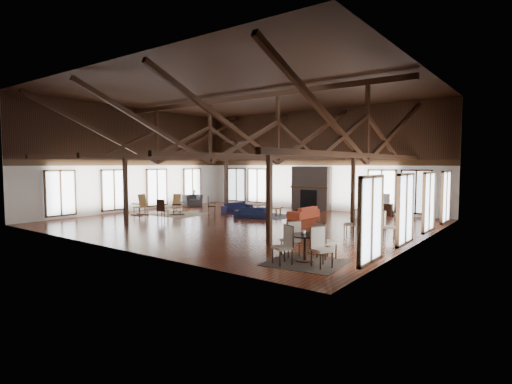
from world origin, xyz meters
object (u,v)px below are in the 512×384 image
Objects in this scene: cafe_table_far at (370,224)px; coffee_table at (270,208)px; cafe_table_near at (305,243)px; tv_console at (381,209)px; sofa_orange at (303,212)px; armchair at (192,200)px; sofa_navy_front at (252,213)px; sofa_navy_left at (237,207)px.

coffee_table is at bearing 155.26° from cafe_table_far.
cafe_table_far reaches higher than coffee_table.
tv_console is at bearing 99.28° from cafe_table_near.
tv_console is (2.71, 3.65, 0.02)m from sofa_orange.
cafe_table_near is (13.30, -8.57, 0.16)m from armchair.
sofa_navy_front is 0.99× the size of sofa_navy_left.
sofa_navy_front is at bearing 165.90° from cafe_table_far.
sofa_navy_left is 4.35m from armchair.
sofa_orange is 1.01× the size of cafe_table_far.
sofa_navy_front is 9.28m from cafe_table_near.
cafe_table_far is at bearing -45.27° from coffee_table.
cafe_table_near is 11.70m from tv_console.
sofa_navy_left is 0.89× the size of sofa_orange.
sofa_navy_left reaches higher than coffee_table.
sofa_navy_front is at bearing -121.54° from coffee_table.
sofa_orange is 5.71m from cafe_table_far.
sofa_navy_left is 9.68m from cafe_table_far.
sofa_orange reaches higher than sofa_navy_front.
sofa_navy_left is at bearing -73.39° from armchair.
armchair is at bearing 152.10° from coffee_table.
tv_console is at bearing 145.44° from sofa_orange.
sofa_navy_front is 2.64m from sofa_orange.
coffee_table is at bearing 130.20° from cafe_table_near.
cafe_table_far is at bearing -81.39° from armchair.
armchair is (-6.81, 0.88, -0.03)m from coffee_table.
armchair is at bearing 147.22° from cafe_table_near.
coffee_table is (2.51, -0.25, 0.14)m from sofa_navy_left.
sofa_navy_left is at bearing 127.50° from sofa_navy_front.
cafe_table_far is 7.18m from tv_console.
armchair is 0.58× the size of cafe_table_far.
sofa_navy_front is 1.54× the size of armchair.
tv_console is (-1.89, 11.55, -0.22)m from cafe_table_near.
armchair is at bearing -92.40° from sofa_orange.
tv_console is (4.86, 5.18, 0.05)m from sofa_navy_front.
armchair is at bearing 100.34° from sofa_navy_left.
tv_console is at bearing 19.45° from coffee_table.
cafe_table_far is (13.40, -3.92, 0.13)m from armchair.
sofa_navy_front is at bearing -106.24° from sofa_navy_left.
armchair is at bearing 163.70° from cafe_table_far.
cafe_table_near is at bearing -60.96° from sofa_navy_front.
cafe_table_near is at bearing -80.72° from tv_console.
sofa_orange is 1.91m from coffee_table.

